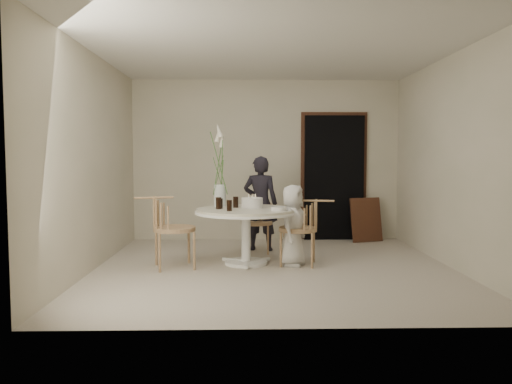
{
  "coord_description": "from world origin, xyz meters",
  "views": [
    {
      "loc": [
        -0.37,
        -6.22,
        1.4
      ],
      "look_at": [
        -0.22,
        0.3,
        0.94
      ],
      "focal_mm": 35.0,
      "sensor_mm": 36.0,
      "label": 1
    }
  ],
  "objects_px": {
    "table": "(246,217)",
    "boy": "(293,225)",
    "chair_far": "(258,216)",
    "girl": "(260,203)",
    "chair_left": "(164,222)",
    "birthday_cake": "(252,203)",
    "flower_vase": "(220,177)",
    "chair_right": "(307,222)"
  },
  "relations": [
    {
      "from": "table",
      "to": "boy",
      "type": "bearing_deg",
      "value": -9.4
    },
    {
      "from": "chair_far",
      "to": "birthday_cake",
      "type": "relative_size",
      "value": 2.87
    },
    {
      "from": "girl",
      "to": "flower_vase",
      "type": "xyz_separation_m",
      "value": [
        -0.58,
        -0.65,
        0.42
      ]
    },
    {
      "from": "chair_far",
      "to": "chair_right",
      "type": "height_order",
      "value": "chair_right"
    },
    {
      "from": "chair_far",
      "to": "chair_right",
      "type": "xyz_separation_m",
      "value": [
        0.61,
        -1.02,
        0.04
      ]
    },
    {
      "from": "boy",
      "to": "chair_far",
      "type": "bearing_deg",
      "value": 46.34
    },
    {
      "from": "chair_far",
      "to": "boy",
      "type": "bearing_deg",
      "value": -59.58
    },
    {
      "from": "chair_right",
      "to": "chair_left",
      "type": "height_order",
      "value": "chair_left"
    },
    {
      "from": "table",
      "to": "girl",
      "type": "xyz_separation_m",
      "value": [
        0.22,
        0.97,
        0.09
      ]
    },
    {
      "from": "chair_far",
      "to": "birthday_cake",
      "type": "bearing_deg",
      "value": -88.11
    },
    {
      "from": "chair_far",
      "to": "girl",
      "type": "xyz_separation_m",
      "value": [
        0.04,
        0.02,
        0.19
      ]
    },
    {
      "from": "flower_vase",
      "to": "boy",
      "type": "bearing_deg",
      "value": -23.71
    },
    {
      "from": "table",
      "to": "chair_left",
      "type": "height_order",
      "value": "chair_left"
    },
    {
      "from": "table",
      "to": "boy",
      "type": "height_order",
      "value": "boy"
    },
    {
      "from": "table",
      "to": "chair_right",
      "type": "xyz_separation_m",
      "value": [
        0.79,
        -0.08,
        -0.06
      ]
    },
    {
      "from": "table",
      "to": "birthday_cake",
      "type": "xyz_separation_m",
      "value": [
        0.08,
        0.09,
        0.18
      ]
    },
    {
      "from": "chair_right",
      "to": "girl",
      "type": "xyz_separation_m",
      "value": [
        -0.57,
        1.05,
        0.15
      ]
    },
    {
      "from": "chair_left",
      "to": "boy",
      "type": "distance_m",
      "value": 1.64
    },
    {
      "from": "girl",
      "to": "chair_left",
      "type": "bearing_deg",
      "value": 55.36
    },
    {
      "from": "girl",
      "to": "table",
      "type": "bearing_deg",
      "value": 88.5
    },
    {
      "from": "flower_vase",
      "to": "girl",
      "type": "bearing_deg",
      "value": 48.36
    },
    {
      "from": "chair_far",
      "to": "girl",
      "type": "bearing_deg",
      "value": 38.5
    },
    {
      "from": "chair_left",
      "to": "flower_vase",
      "type": "distance_m",
      "value": 1.02
    },
    {
      "from": "birthday_cake",
      "to": "boy",
      "type": "bearing_deg",
      "value": -20.37
    },
    {
      "from": "chair_far",
      "to": "boy",
      "type": "relative_size",
      "value": 0.77
    },
    {
      "from": "girl",
      "to": "flower_vase",
      "type": "height_order",
      "value": "flower_vase"
    },
    {
      "from": "table",
      "to": "boy",
      "type": "relative_size",
      "value": 1.27
    },
    {
      "from": "chair_far",
      "to": "boy",
      "type": "height_order",
      "value": "boy"
    },
    {
      "from": "chair_right",
      "to": "birthday_cake",
      "type": "xyz_separation_m",
      "value": [
        -0.71,
        0.17,
        0.24
      ]
    },
    {
      "from": "girl",
      "to": "birthday_cake",
      "type": "relative_size",
      "value": 5.06
    },
    {
      "from": "girl",
      "to": "boy",
      "type": "bearing_deg",
      "value": 120.95
    },
    {
      "from": "chair_right",
      "to": "flower_vase",
      "type": "xyz_separation_m",
      "value": [
        -1.15,
        0.4,
        0.57
      ]
    },
    {
      "from": "girl",
      "to": "boy",
      "type": "xyz_separation_m",
      "value": [
        0.38,
        -1.07,
        -0.19
      ]
    },
    {
      "from": "chair_left",
      "to": "girl",
      "type": "xyz_separation_m",
      "value": [
        1.25,
        1.21,
        0.11
      ]
    },
    {
      "from": "table",
      "to": "chair_left",
      "type": "relative_size",
      "value": 1.45
    },
    {
      "from": "table",
      "to": "chair_right",
      "type": "height_order",
      "value": "chair_right"
    },
    {
      "from": "girl",
      "to": "chair_right",
      "type": "bearing_deg",
      "value": 129.91
    },
    {
      "from": "chair_far",
      "to": "flower_vase",
      "type": "bearing_deg",
      "value": -122.22
    },
    {
      "from": "flower_vase",
      "to": "chair_left",
      "type": "bearing_deg",
      "value": -140.3
    },
    {
      "from": "table",
      "to": "girl",
      "type": "relative_size",
      "value": 0.94
    },
    {
      "from": "flower_vase",
      "to": "chair_right",
      "type": "bearing_deg",
      "value": -19.19
    },
    {
      "from": "table",
      "to": "chair_right",
      "type": "bearing_deg",
      "value": -5.65
    }
  ]
}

